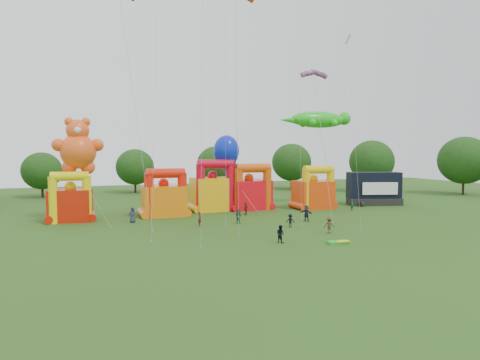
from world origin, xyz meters
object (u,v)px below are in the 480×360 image
object	(u,v)px
bouncy_castle_0	(71,202)
teddy_bear_kite	(87,175)
gecko_kite	(322,136)
octopus_kite	(236,175)
spectator_4	(246,209)
stage_trailer	(374,189)
spectator_0	(132,215)
bouncy_castle_2	(213,191)

from	to	relation	value
bouncy_castle_0	teddy_bear_kite	bearing A→B (deg)	-38.03
gecko_kite	octopus_kite	distance (m)	15.45
teddy_bear_kite	spectator_4	bearing A→B (deg)	-3.39
stage_trailer	spectator_4	world-z (taller)	stage_trailer
bouncy_castle_0	gecko_kite	world-z (taller)	gecko_kite
bouncy_castle_0	spectator_4	size ratio (longest dim) A/B	3.61
teddy_bear_kite	spectator_0	distance (m)	7.35
bouncy_castle_0	stage_trailer	distance (m)	45.24
octopus_kite	gecko_kite	bearing A→B (deg)	1.92
bouncy_castle_2	stage_trailer	bearing A→B (deg)	-5.64
bouncy_castle_0	gecko_kite	bearing A→B (deg)	2.90
gecko_kite	bouncy_castle_0	bearing A→B (deg)	-177.10
stage_trailer	teddy_bear_kite	size ratio (longest dim) A/B	0.68
bouncy_castle_2	octopus_kite	world-z (taller)	octopus_kite
teddy_bear_kite	spectator_0	xyz separation A→B (m)	(5.09, -2.16, -4.85)
teddy_bear_kite	spectator_0	world-z (taller)	teddy_bear_kite
bouncy_castle_0	spectator_0	bearing A→B (deg)	-27.62
spectator_0	spectator_4	distance (m)	15.08
spectator_4	octopus_kite	bearing A→B (deg)	-135.39
teddy_bear_kite	gecko_kite	distance (m)	35.01
bouncy_castle_0	spectator_4	distance (m)	22.26
bouncy_castle_2	spectator_4	size ratio (longest dim) A/B	4.35
bouncy_castle_2	teddy_bear_kite	xyz separation A→B (m)	(-17.22, -4.44, 2.98)
bouncy_castle_2	gecko_kite	distance (m)	19.08
bouncy_castle_0	stage_trailer	size ratio (longest dim) A/B	0.70
bouncy_castle_0	spectator_4	xyz separation A→B (m)	(22.05, -2.69, -1.50)
stage_trailer	spectator_4	xyz separation A→B (m)	(-23.19, -3.05, -1.69)
spectator_4	stage_trailer	bearing A→B (deg)	142.04
gecko_kite	teddy_bear_kite	bearing A→B (deg)	-174.46
bouncy_castle_0	teddy_bear_kite	world-z (taller)	teddy_bear_kite
bouncy_castle_0	stage_trailer	xyz separation A→B (m)	(45.24, 0.36, 0.19)
bouncy_castle_2	stage_trailer	xyz separation A→B (m)	(26.10, -2.58, -0.27)
octopus_kite	spectator_4	xyz separation A→B (m)	(0.01, -4.06, -4.32)
gecko_kite	spectator_0	distance (m)	31.51
gecko_kite	spectator_4	bearing A→B (deg)	-162.45
bouncy_castle_2	teddy_bear_kite	distance (m)	18.03
bouncy_castle_2	spectator_0	xyz separation A→B (m)	(-12.13, -6.60, -1.87)
bouncy_castle_0	teddy_bear_kite	size ratio (longest dim) A/B	0.48
stage_trailer	octopus_kite	world-z (taller)	octopus_kite
gecko_kite	spectator_4	distance (m)	18.08
stage_trailer	gecko_kite	distance (m)	12.23
bouncy_castle_0	spectator_4	bearing A→B (deg)	-6.96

